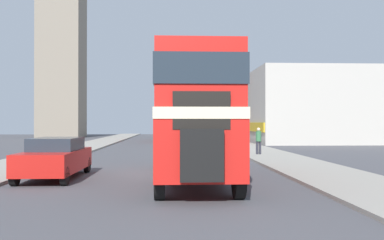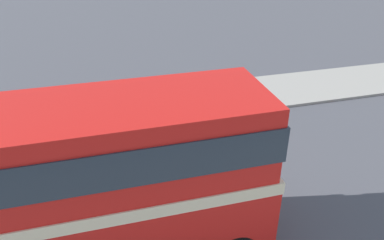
% 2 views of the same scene
% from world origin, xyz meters
% --- Properties ---
extents(ground_plane, '(120.00, 120.00, 0.00)m').
position_xyz_m(ground_plane, '(0.00, 0.00, 0.00)').
color(ground_plane, '#47474C').
extents(sidewalk_left, '(3.50, 120.00, 0.12)m').
position_xyz_m(sidewalk_left, '(-6.75, 0.00, 0.06)').
color(sidewalk_left, gray).
rests_on(sidewalk_left, ground_plane).
extents(double_decker_bus, '(2.47, 10.40, 4.31)m').
position_xyz_m(double_decker_bus, '(1.38, -1.93, 2.57)').
color(double_decker_bus, red).
rests_on(double_decker_bus, ground_plane).
extents(car_parked_near, '(1.83, 4.70, 1.52)m').
position_xyz_m(car_parked_near, '(-3.74, -1.43, 0.79)').
color(car_parked_near, red).
rests_on(car_parked_near, ground_plane).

